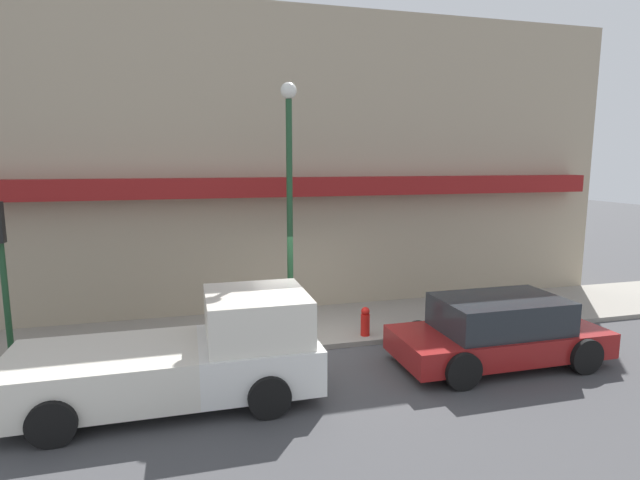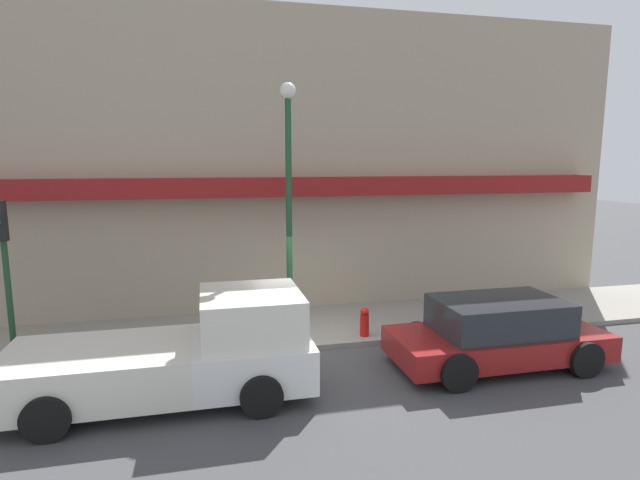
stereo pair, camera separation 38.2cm
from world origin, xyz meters
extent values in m
plane|color=#424244|center=(0.00, 0.00, 0.00)|extent=(80.00, 80.00, 0.00)
cube|color=gray|center=(0.00, 1.51, 0.06)|extent=(36.00, 3.03, 0.12)
cube|color=tan|center=(0.00, 4.53, 4.13)|extent=(19.80, 3.00, 8.26)
cube|color=maroon|center=(0.00, 2.73, 3.54)|extent=(18.22, 0.60, 0.50)
cube|color=white|center=(-1.53, -1.63, 0.63)|extent=(2.10, 2.02, 0.80)
cube|color=silver|center=(-1.53, -1.63, 1.45)|extent=(1.79, 1.86, 0.84)
cube|color=silver|center=(-4.16, -1.63, 0.63)|extent=(3.15, 2.02, 0.80)
cylinder|color=black|center=(-1.48, -0.61, 0.36)|extent=(0.72, 0.22, 0.72)
cylinder|color=black|center=(-1.48, -2.64, 0.36)|extent=(0.72, 0.22, 0.72)
cylinder|color=black|center=(-4.74, -0.61, 0.36)|extent=(0.72, 0.22, 0.72)
cylinder|color=black|center=(-4.74, -2.64, 0.36)|extent=(0.72, 0.22, 0.72)
cube|color=maroon|center=(3.53, -1.63, 0.48)|extent=(4.43, 1.82, 0.52)
cube|color=#23282D|center=(3.53, -1.63, 1.08)|extent=(2.57, 1.64, 0.68)
cylinder|color=black|center=(4.91, -0.71, 0.36)|extent=(0.72, 0.22, 0.72)
cylinder|color=black|center=(4.91, -2.54, 0.36)|extent=(0.72, 0.22, 0.72)
cylinder|color=black|center=(2.16, -0.71, 0.36)|extent=(0.72, 0.22, 0.72)
cylinder|color=black|center=(2.16, -2.54, 0.36)|extent=(0.72, 0.22, 0.72)
cylinder|color=red|center=(1.30, 0.36, 0.38)|extent=(0.22, 0.22, 0.52)
sphere|color=red|center=(1.30, 0.36, 0.71)|extent=(0.20, 0.20, 0.20)
cylinder|color=#1E4728|center=(-0.40, 0.82, 2.84)|extent=(0.14, 0.14, 5.45)
sphere|color=silver|center=(-0.40, 0.82, 5.75)|extent=(0.36, 0.36, 0.36)
cylinder|color=#1E4728|center=(-6.26, 0.69, 1.78)|extent=(0.12, 0.12, 3.32)
camera|label=1|loc=(-2.67, -10.32, 4.22)|focal=28.00mm
camera|label=2|loc=(-2.30, -10.41, 4.22)|focal=28.00mm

